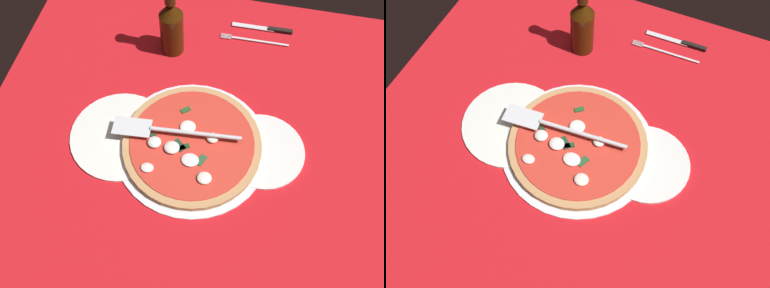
% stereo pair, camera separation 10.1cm
% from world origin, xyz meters
% --- Properties ---
extents(ground_plane, '(1.07, 1.07, 0.01)m').
position_xyz_m(ground_plane, '(0.00, 0.00, -0.00)').
color(ground_plane, red).
extents(checker_pattern, '(1.07, 1.07, 0.00)m').
position_xyz_m(checker_pattern, '(0.00, -0.00, 0.00)').
color(checker_pattern, silver).
rests_on(checker_pattern, ground_plane).
extents(pizza_pan, '(0.37, 0.37, 0.01)m').
position_xyz_m(pizza_pan, '(-0.01, 0.01, 0.01)').
color(pizza_pan, silver).
rests_on(pizza_pan, ground_plane).
extents(dinner_plate_left, '(0.25, 0.25, 0.01)m').
position_xyz_m(dinner_plate_left, '(-0.18, -0.00, 0.01)').
color(dinner_plate_left, silver).
rests_on(dinner_plate_left, ground_plane).
extents(dinner_plate_right, '(0.20, 0.20, 0.01)m').
position_xyz_m(dinner_plate_right, '(0.16, 0.03, 0.01)').
color(dinner_plate_right, silver).
rests_on(dinner_plate_right, ground_plane).
extents(pizza, '(0.33, 0.33, 0.03)m').
position_xyz_m(pizza, '(-0.01, 0.01, 0.02)').
color(pizza, tan).
rests_on(pizza, pizza_pan).
extents(pizza_server, '(0.31, 0.06, 0.01)m').
position_xyz_m(pizza_server, '(-0.06, 0.02, 0.04)').
color(pizza_server, silver).
rests_on(pizza_server, pizza).
extents(place_setting_far, '(0.20, 0.11, 0.01)m').
position_xyz_m(place_setting_far, '(0.11, 0.40, 0.00)').
color(place_setting_far, white).
rests_on(place_setting_far, ground_plane).
extents(beer_bottle, '(0.06, 0.06, 0.25)m').
position_xyz_m(beer_bottle, '(-0.12, 0.30, 0.10)').
color(beer_bottle, '#371C06').
rests_on(beer_bottle, ground_plane).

